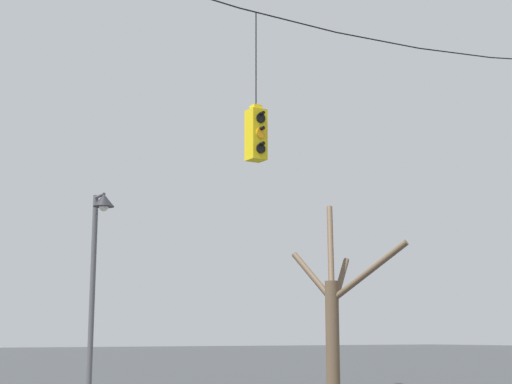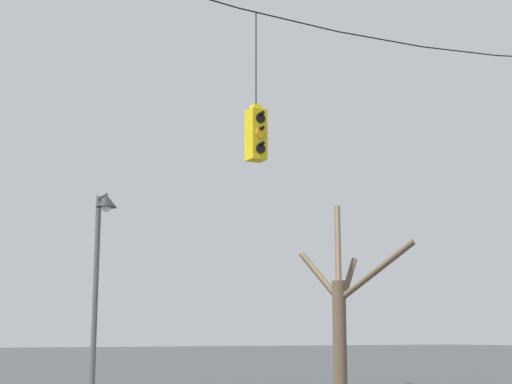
# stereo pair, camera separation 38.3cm
# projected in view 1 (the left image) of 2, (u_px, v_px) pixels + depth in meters

# --- Properties ---
(span_wire) EXTENTS (17.29, 0.03, 0.77)m
(span_wire) POSITION_uv_depth(u_px,v_px,m) (290.00, 10.00, 16.69)
(span_wire) COLOR black
(traffic_light_near_right_pole) EXTENTS (0.34, 0.58, 3.14)m
(traffic_light_near_right_pole) POSITION_uv_depth(u_px,v_px,m) (256.00, 134.00, 15.74)
(traffic_light_near_right_pole) COLOR yellow
(street_lamp) EXTENTS (0.46, 0.80, 4.67)m
(street_lamp) POSITION_uv_depth(u_px,v_px,m) (98.00, 250.00, 17.08)
(street_lamp) COLOR #515156
(street_lamp) RESTS_ON ground_plane
(bare_tree) EXTENTS (1.85, 3.89, 5.73)m
(bare_tree) POSITION_uv_depth(u_px,v_px,m) (335.00, 308.00, 23.39)
(bare_tree) COLOR brown
(bare_tree) RESTS_ON ground_plane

